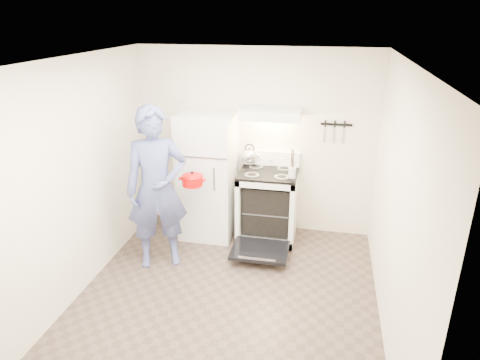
% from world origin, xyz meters
% --- Properties ---
extents(floor, '(3.60, 3.60, 0.00)m').
position_xyz_m(floor, '(0.00, 0.00, 0.00)').
color(floor, '#4E3E36').
rests_on(floor, ground).
extents(back_wall, '(3.20, 0.02, 2.50)m').
position_xyz_m(back_wall, '(0.00, 1.80, 1.25)').
color(back_wall, beige).
rests_on(back_wall, ground).
extents(refrigerator, '(0.70, 0.70, 1.70)m').
position_xyz_m(refrigerator, '(-0.58, 1.45, 0.85)').
color(refrigerator, white).
rests_on(refrigerator, floor).
extents(stove_body, '(0.76, 0.65, 0.92)m').
position_xyz_m(stove_body, '(0.23, 1.48, 0.46)').
color(stove_body, white).
rests_on(stove_body, floor).
extents(cooktop, '(0.76, 0.65, 0.03)m').
position_xyz_m(cooktop, '(0.23, 1.48, 0.94)').
color(cooktop, black).
rests_on(cooktop, stove_body).
extents(backsplash, '(0.76, 0.07, 0.20)m').
position_xyz_m(backsplash, '(0.23, 1.76, 1.05)').
color(backsplash, white).
rests_on(backsplash, cooktop).
extents(oven_door, '(0.70, 0.54, 0.04)m').
position_xyz_m(oven_door, '(0.23, 0.88, 0.12)').
color(oven_door, black).
rests_on(oven_door, floor).
extents(oven_rack, '(0.60, 0.52, 0.01)m').
position_xyz_m(oven_rack, '(0.23, 1.48, 0.44)').
color(oven_rack, gray).
rests_on(oven_rack, stove_body).
extents(range_hood, '(0.76, 0.50, 0.12)m').
position_xyz_m(range_hood, '(0.23, 1.55, 1.71)').
color(range_hood, white).
rests_on(range_hood, back_wall).
extents(knife_strip, '(0.40, 0.02, 0.03)m').
position_xyz_m(knife_strip, '(1.05, 1.79, 1.55)').
color(knife_strip, black).
rests_on(knife_strip, back_wall).
extents(pizza_stone, '(0.31, 0.31, 0.02)m').
position_xyz_m(pizza_stone, '(0.13, 1.48, 0.45)').
color(pizza_stone, '#8A6245').
rests_on(pizza_stone, oven_rack).
extents(tea_kettle, '(0.24, 0.20, 0.30)m').
position_xyz_m(tea_kettle, '(-0.06, 1.70, 1.10)').
color(tea_kettle, silver).
rests_on(tea_kettle, cooktop).
extents(utensil_jar, '(0.10, 0.10, 0.13)m').
position_xyz_m(utensil_jar, '(0.55, 1.27, 1.05)').
color(utensil_jar, silver).
rests_on(utensil_jar, cooktop).
extents(person, '(0.84, 0.72, 1.95)m').
position_xyz_m(person, '(-0.95, 0.58, 0.98)').
color(person, navy).
rests_on(person, floor).
extents(dutch_oven, '(0.32, 0.25, 0.22)m').
position_xyz_m(dutch_oven, '(-0.60, 0.83, 1.01)').
color(dutch_oven, '#E50000').
rests_on(dutch_oven, person).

